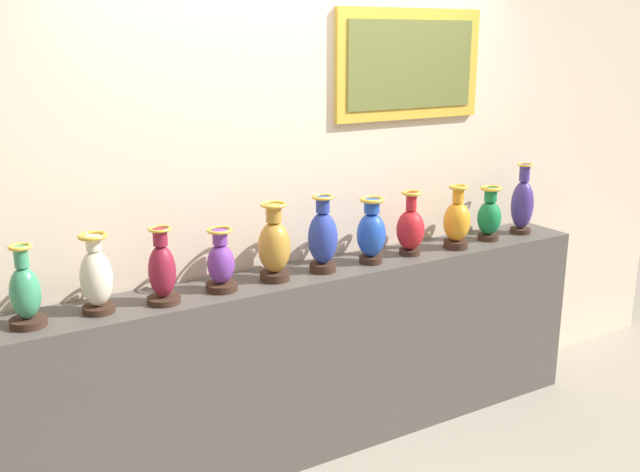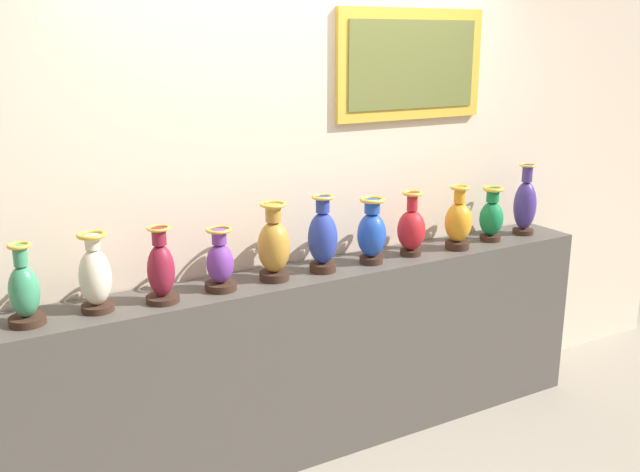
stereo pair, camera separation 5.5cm
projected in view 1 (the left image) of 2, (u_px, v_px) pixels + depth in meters
name	position (u px, v px, depth m)	size (l,w,h in m)	color
ground_plane	(320.00, 443.00, 3.96)	(11.83, 11.83, 0.00)	gray
display_shelf	(320.00, 359.00, 3.82)	(3.31, 0.36, 1.00)	#4C4742
back_wall	(298.00, 192.00, 3.80)	(5.83, 0.14, 2.71)	beige
vase_jade	(25.00, 294.00, 2.93)	(0.15, 0.15, 0.35)	#382319
vase_ivory	(96.00, 278.00, 3.08)	(0.14, 0.14, 0.35)	#382319
vase_burgundy	(162.00, 272.00, 3.19)	(0.15, 0.15, 0.35)	#382319
vase_violet	(221.00, 264.00, 3.36)	(0.15, 0.15, 0.30)	#382319
vase_ochre	(274.00, 247.00, 3.49)	(0.16, 0.16, 0.39)	#382319
vase_cobalt	(323.00, 238.00, 3.62)	(0.15, 0.15, 0.39)	#382319
vase_sapphire	(371.00, 233.00, 3.76)	(0.15, 0.15, 0.35)	#382319
vase_crimson	(410.00, 228.00, 3.91)	(0.15, 0.15, 0.35)	#382319
vase_amber	(457.00, 222.00, 4.03)	(0.15, 0.15, 0.36)	#382319
vase_emerald	(489.00, 216.00, 4.20)	(0.14, 0.14, 0.32)	#382319
vase_indigo	(522.00, 204.00, 4.34)	(0.13, 0.13, 0.42)	#382319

